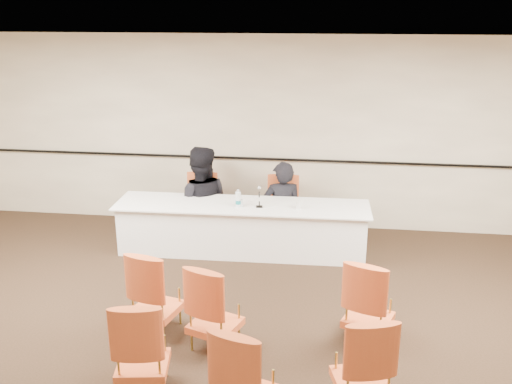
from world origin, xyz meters
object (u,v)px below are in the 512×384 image
panelist_main (282,215)px  aud_chair_back_left (142,344)px  panelist_main_chair (282,209)px  aud_chair_back_right (362,360)px  microphone (259,198)px  aud_chair_front_left (156,290)px  drinking_glass (241,203)px  aud_chair_front_mid (215,306)px  aud_chair_back_mid (245,374)px  panel_table (242,228)px  panelist_second_chair (200,206)px  coffee_cup (299,205)px  aud_chair_front_right (369,300)px  water_bottle (238,198)px  panelist_second (200,208)px

panelist_main → aud_chair_back_left: panelist_main is taller
panelist_main_chair → aud_chair_back_right: (1.03, -3.73, 0.00)m
microphone → aud_chair_front_left: (-0.86, -2.09, -0.38)m
drinking_glass → aud_chair_back_left: aud_chair_back_left is taller
aud_chair_front_mid → aud_chair_back_mid: size_ratio=1.00×
aud_chair_back_left → panel_table: bearing=73.4°
drinking_glass → aud_chair_front_left: 2.20m
panelist_second_chair → aud_chair_back_left: bearing=-86.6°
panelist_main → aud_chair_back_mid: 4.06m
coffee_cup → aud_chair_back_left: bearing=-111.6°
panelist_main → microphone: (-0.27, -0.64, 0.48)m
coffee_cup → aud_chair_front_right: bearing=-66.9°
water_bottle → aud_chair_back_right: water_bottle is taller
microphone → aud_chair_front_left: bearing=-119.9°
panelist_main_chair → aud_chair_front_mid: (-0.43, -2.98, 0.00)m
panel_table → aud_chair_back_left: 3.22m
panelist_second → aud_chair_front_mid: panelist_second is taller
panelist_main_chair → aud_chair_back_left: size_ratio=1.00×
aud_chair_back_left → panelist_main_chair: bearing=66.7°
aud_chair_front_mid → panel_table: bearing=112.2°
panelist_main → aud_chair_front_mid: bearing=70.3°
panelist_main → panelist_second_chair: size_ratio=1.77×
panelist_main → panelist_second_chair: panelist_main is taller
panel_table → microphone: size_ratio=13.13×
panelist_second → microphone: (0.99, -0.62, 0.41)m
panelist_second_chair → panelist_main_chair: bearing=-0.0°
water_bottle → microphone: bearing=4.1°
aud_chair_back_left → aud_chair_back_mid: same height
panelist_main_chair → aud_chair_back_right: 3.87m
coffee_cup → aud_chair_back_mid: size_ratio=0.12×
microphone → aud_chair_front_left: microphone is taller
aud_chair_front_mid → aud_chair_back_right: same height
panelist_second_chair → aud_chair_back_left: size_ratio=1.00×
panelist_main_chair → water_bottle: bearing=-131.4°
panelist_second → coffee_cup: bearing=150.2°
panelist_main_chair → aud_chair_front_mid: bearing=-99.4°
microphone → aud_chair_front_right: microphone is taller
microphone → coffee_cup: bearing=-5.8°
drinking_glass → aud_chair_back_right: bearing=-63.3°
aud_chair_back_left → panelist_second: bearing=85.6°
panelist_second → coffee_cup: (1.53, -0.60, 0.33)m
water_bottle → aud_chair_back_mid: size_ratio=0.27×
panelist_second → aud_chair_front_left: 2.71m
panelist_second_chair → aud_chair_back_right: bearing=-59.6°
aud_chair_back_right → aud_chair_front_left: bearing=139.8°
panelist_main → aud_chair_back_right: 3.87m
panelist_main → aud_chair_front_right: bearing=101.9°
panelist_main_chair → panelist_second: bearing=180.0°
water_bottle → aud_chair_front_left: bearing=-105.3°
microphone → aud_chair_back_right: size_ratio=0.29×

